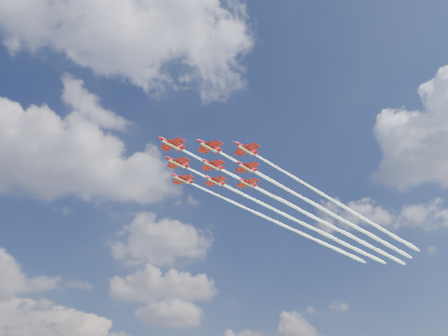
% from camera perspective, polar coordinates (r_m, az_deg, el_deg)
% --- Properties ---
extents(jet_lead, '(126.12, 76.26, 2.57)m').
position_cam_1_polar(jet_lead, '(182.27, 9.90, -5.44)').
color(jet_lead, '#B00919').
extents(jet_row2_port, '(126.12, 76.26, 2.57)m').
position_cam_1_polar(jet_row2_port, '(185.91, 13.36, -5.55)').
color(jet_row2_port, '#B00919').
extents(jet_row2_starb, '(126.12, 76.26, 2.57)m').
position_cam_1_polar(jet_row2_starb, '(192.94, 9.57, -6.82)').
color(jet_row2_starb, '#B00919').
extents(jet_row3_port, '(126.12, 76.26, 2.57)m').
position_cam_1_polar(jet_row3_port, '(190.19, 16.67, -5.64)').
color(jet_row3_port, '#B00919').
extents(jet_row3_centre, '(126.12, 76.26, 2.57)m').
position_cam_1_polar(jet_row3_centre, '(196.50, 12.86, -6.91)').
color(jet_row3_centre, '#B00919').
extents(jet_row3_starb, '(126.12, 76.26, 2.57)m').
position_cam_1_polar(jet_row3_starb, '(203.71, 9.28, -8.07)').
color(jet_row3_starb, '#B00919').
extents(jet_row4_port, '(126.12, 76.26, 2.57)m').
position_cam_1_polar(jet_row4_port, '(200.68, 16.02, -6.97)').
color(jet_row4_port, '#B00919').
extents(jet_row4_starb, '(126.12, 76.26, 2.57)m').
position_cam_1_polar(jet_row4_starb, '(207.21, 12.41, -8.13)').
color(jet_row4_starb, '#B00919').
extents(jet_tail, '(126.12, 76.26, 2.57)m').
position_cam_1_polar(jet_tail, '(211.29, 15.43, -8.17)').
color(jet_tail, '#B00919').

